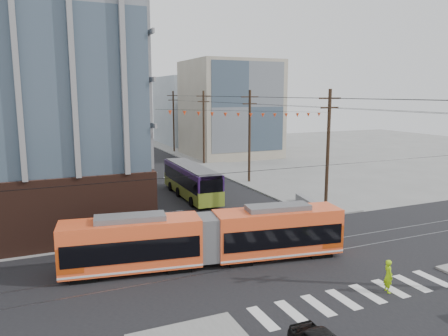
{
  "coord_description": "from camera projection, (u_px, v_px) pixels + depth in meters",
  "views": [
    {
      "loc": [
        -15.11,
        -19.93,
        10.64
      ],
      "look_at": [
        -1.07,
        11.84,
        4.66
      ],
      "focal_mm": 35.0,
      "sensor_mm": 36.0,
      "label": 1
    }
  ],
  "objects": [
    {
      "name": "ground",
      "position": [
        321.0,
        275.0,
        25.79
      ],
      "size": [
        160.0,
        160.0,
        0.0
      ],
      "primitive_type": "plane",
      "color": "slate"
    },
    {
      "name": "bg_bldg_nw_near",
      "position": [
        15.0,
        104.0,
        64.36
      ],
      "size": [
        18.0,
        16.0,
        18.0
      ],
      "primitive_type": "cube",
      "color": "#8C99A5",
      "rests_on": "ground"
    },
    {
      "name": "bg_bldg_ne_near",
      "position": [
        230.0,
        109.0,
        74.08
      ],
      "size": [
        14.0,
        14.0,
        16.0
      ],
      "primitive_type": "cube",
      "color": "gray",
      "rests_on": "ground"
    },
    {
      "name": "bg_bldg_nw_far",
      "position": [
        35.0,
        96.0,
        83.41
      ],
      "size": [
        16.0,
        18.0,
        20.0
      ],
      "primitive_type": "cube",
      "color": "gray",
      "rests_on": "ground"
    },
    {
      "name": "bg_bldg_ne_far",
      "position": [
        199.0,
        110.0,
        93.07
      ],
      "size": [
        16.0,
        16.0,
        14.0
      ],
      "primitive_type": "cube",
      "color": "#8C99A5",
      "rests_on": "ground"
    },
    {
      "name": "utility_pole_far",
      "position": [
        174.0,
        122.0,
        78.72
      ],
      "size": [
        0.3,
        0.3,
        11.0
      ],
      "primitive_type": "cylinder",
      "color": "black",
      "rests_on": "ground"
    },
    {
      "name": "streetcar",
      "position": [
        207.0,
        238.0,
        27.2
      ],
      "size": [
        17.77,
        5.18,
        3.39
      ],
      "primitive_type": null,
      "rotation": [
        0.0,
        0.0,
        -0.16
      ],
      "color": "#FA5525",
      "rests_on": "ground"
    },
    {
      "name": "city_bus",
      "position": [
        191.0,
        181.0,
        45.11
      ],
      "size": [
        2.89,
        11.96,
        3.37
      ],
      "primitive_type": null,
      "rotation": [
        0.0,
        0.0,
        -0.03
      ],
      "color": "#2F154F",
      "rests_on": "ground"
    },
    {
      "name": "parked_car_silver",
      "position": [
        172.0,
        222.0,
        33.75
      ],
      "size": [
        3.08,
        5.23,
        1.63
      ],
      "primitive_type": "imported",
      "rotation": [
        0.0,
        0.0,
        3.43
      ],
      "color": "gray",
      "rests_on": "ground"
    },
    {
      "name": "parked_car_white",
      "position": [
        146.0,
        204.0,
        39.64
      ],
      "size": [
        2.91,
        4.88,
        1.32
      ],
      "primitive_type": "imported",
      "rotation": [
        0.0,
        0.0,
        2.9
      ],
      "color": "#BBAFB0",
      "rests_on": "ground"
    },
    {
      "name": "parked_car_grey",
      "position": [
        138.0,
        192.0,
        44.41
      ],
      "size": [
        3.82,
        5.22,
        1.32
      ],
      "primitive_type": "imported",
      "rotation": [
        0.0,
        0.0,
        2.75
      ],
      "color": "#45474E",
      "rests_on": "ground"
    },
    {
      "name": "pedestrian",
      "position": [
        388.0,
        276.0,
        23.49
      ],
      "size": [
        0.61,
        0.76,
        1.82
      ],
      "primitive_type": "imported",
      "rotation": [
        0.0,
        0.0,
        1.28
      ],
      "color": "#A0DD10",
      "rests_on": "ground"
    },
    {
      "name": "jersey_barrier",
      "position": [
        307.0,
        202.0,
        41.32
      ],
      "size": [
        1.75,
        4.26,
        0.83
      ],
      "primitive_type": "cube",
      "rotation": [
        0.0,
        0.0,
        -0.2
      ],
      "color": "gray",
      "rests_on": "ground"
    }
  ]
}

